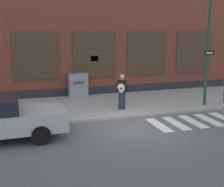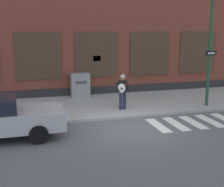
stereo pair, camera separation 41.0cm
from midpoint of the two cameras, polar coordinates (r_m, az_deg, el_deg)
name	(u,v)px [view 2 (the right image)]	position (r m, az deg, el deg)	size (l,w,h in m)	color
ground_plane	(132,128)	(12.50, 4.63, -6.26)	(160.00, 160.00, 0.00)	#56565B
sidewalk	(108,105)	(15.91, -0.02, -2.04)	(28.00, 4.92, 0.11)	#9E9E99
building_backdrop	(89,17)	(19.77, -3.61, 13.78)	(28.00, 4.06, 9.10)	brown
crosswalk	(210,121)	(14.04, 18.26, -4.76)	(5.20, 1.90, 0.01)	silver
busker	(123,90)	(14.59, 2.75, 0.66)	(0.72, 0.60, 1.65)	#1E233D
utility_box	(80,85)	(17.44, -5.16, 1.54)	(1.04, 0.62, 1.32)	gray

